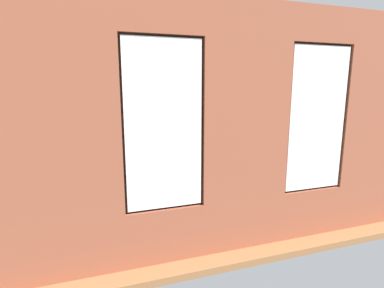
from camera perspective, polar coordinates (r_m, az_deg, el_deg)
The scene contains 17 objects.
ground_plane at distance 6.77m, azimuth -0.72°, elevation -8.97°, with size 7.27×5.80×0.10m, color #99663D.
brick_wall_with_windows at distance 4.08m, azimuth 10.17°, elevation 1.90°, with size 6.67×0.30×3.32m.
white_wall_right at distance 6.03m, azimuth -31.35°, elevation 3.66°, with size 0.10×4.80×3.32m, color white.
couch_by_window at distance 4.90m, azimuth 3.08°, elevation -12.26°, with size 1.99×0.87×0.80m.
couch_left at distance 7.71m, azimuth 18.65°, elevation -4.08°, with size 0.90×1.74×0.80m.
coffee_table at distance 6.93m, azimuth -2.86°, elevation -4.87°, with size 1.30×0.71×0.42m.
cup_ceramic at distance 6.82m, azimuth -1.84°, elevation -4.18°, with size 0.08×0.08×0.10m, color #B23D38.
candle_jar at distance 6.90m, azimuth -2.87°, elevation -3.95°, with size 0.08×0.08×0.12m, color #B7333D.
table_plant_small at distance 6.69m, azimuth -5.84°, elevation -3.98°, with size 0.13×0.13×0.21m.
remote_gray at distance 7.12m, azimuth -0.38°, elevation -3.84°, with size 0.05×0.17×0.02m, color #59595B.
media_console at distance 5.98m, azimuth -27.79°, elevation -10.03°, with size 1.21×0.42×0.50m, color black.
tv_flatscreen at distance 5.79m, azimuth -28.38°, elevation -3.84°, with size 1.22×0.20×0.83m.
papasan_chair at distance 7.84m, azimuth -8.72°, elevation -2.61°, with size 1.03×1.03×0.67m.
potted_plant_between_couches at distance 5.50m, azimuth 17.16°, elevation -6.75°, with size 0.83×0.93×1.14m.
potted_plant_beside_window_right at distance 4.44m, azimuth -15.26°, elevation -12.54°, with size 0.84×0.82×1.16m.
potted_plant_by_left_couch at distance 8.56m, azimuth 11.21°, elevation -2.34°, with size 0.28×0.28×0.45m.
potted_plant_corner_near_left at distance 9.42m, azimuth 11.92°, elevation 0.12°, with size 0.43×0.43×0.83m.
Camera 1 is at (1.95, 6.05, 2.27)m, focal length 28.00 mm.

